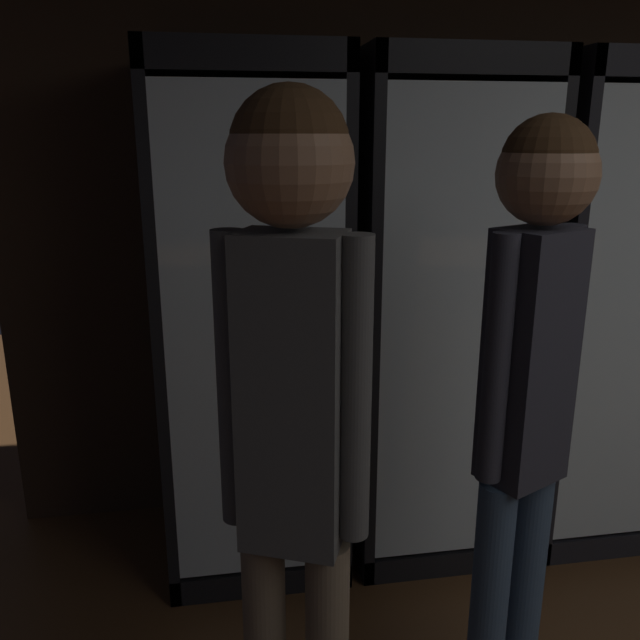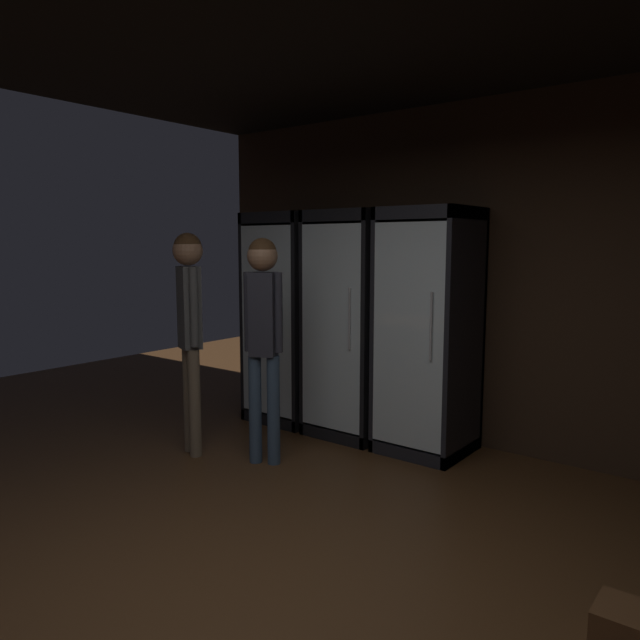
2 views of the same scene
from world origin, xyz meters
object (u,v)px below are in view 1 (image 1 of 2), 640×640
Objects in this scene: cooler_center at (592,310)px; shopper_near at (528,375)px; cooler_left at (429,316)px; cooler_far_left at (250,325)px; shopper_far at (293,406)px.

cooler_center is 1.14× the size of shopper_near.
cooler_center is at bearing 0.04° from cooler_left.
cooler_far_left and cooler_center have the same top height.
cooler_far_left is 1.28m from shopper_far.
cooler_left and cooler_center have the same top height.
cooler_center is (0.72, 0.00, -0.01)m from cooler_left.
shopper_far is at bearing -161.33° from shopper_near.
cooler_center reaches higher than shopper_near.
shopper_far is at bearing -89.20° from cooler_far_left.
cooler_left reaches higher than shopper_near.
cooler_left is at bearing 0.15° from cooler_far_left.
shopper_near is at bearing -59.91° from cooler_far_left.
cooler_far_left is at bearing 120.09° from shopper_near.
cooler_far_left reaches higher than shopper_far.
cooler_left is 1.08m from shopper_near.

